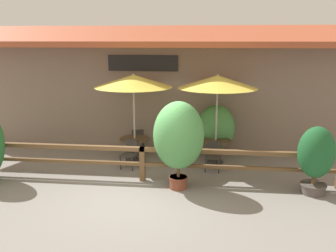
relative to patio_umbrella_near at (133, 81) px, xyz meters
name	(u,v)px	position (x,y,z in m)	size (l,w,h in m)	color
ground_plane	(135,196)	(0.56, -2.78, -2.53)	(60.00, 60.00, 0.00)	gray
building_facade	(158,88)	(0.56, 1.32, -0.37)	(14.28, 1.49, 4.23)	gray
patio_railing	(142,156)	(0.56, -1.73, -1.84)	(10.40, 0.14, 0.95)	brown
patio_umbrella_near	(133,81)	(0.00, 0.00, 0.00)	(2.40, 2.40, 2.76)	#B7B2A8
dining_table_near	(135,143)	(0.00, 0.00, -1.95)	(0.96, 0.96, 0.72)	#4C3826
chair_near_streetside	(130,153)	(0.01, -0.75, -2.06)	(0.51, 0.51, 0.85)	#332D28
chair_near_wallside	(138,140)	(-0.05, 0.75, -2.06)	(0.51, 0.51, 0.85)	#332D28
patio_umbrella_middle	(218,82)	(2.55, 0.06, 0.00)	(2.40, 2.40, 2.76)	#B7B2A8
dining_table_middle	(216,145)	(2.55, 0.06, -1.95)	(0.96, 0.96, 0.72)	#4C3826
chair_middle_streetside	(213,155)	(2.48, -0.67, -2.06)	(0.46, 0.46, 0.85)	#332D28
chair_middle_wallside	(215,142)	(2.53, 0.79, -2.06)	(0.51, 0.51, 0.85)	#332D28
potted_plant_entrance_palm	(179,137)	(1.58, -2.16, -1.15)	(1.29, 1.16, 2.29)	brown
potted_plant_small_flowering	(316,156)	(4.97, -2.10, -1.55)	(0.90, 0.81, 1.72)	#564C47
potted_plant_tall_tropical	(216,128)	(2.56, 0.77, -1.58)	(1.21, 1.09, 1.70)	brown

